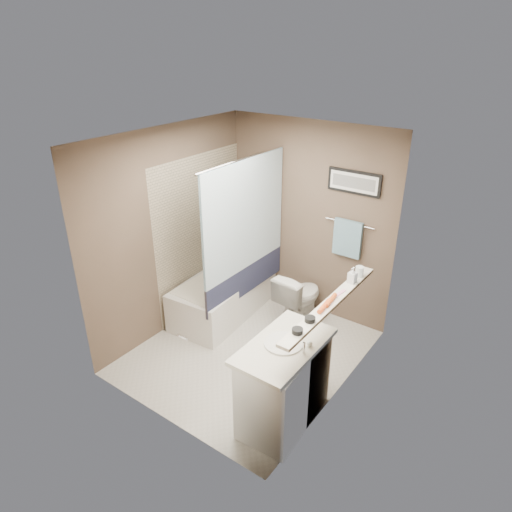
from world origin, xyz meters
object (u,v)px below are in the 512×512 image
Objects in this scene: soap_bottle at (353,275)px; candle_bowl_far at (310,319)px; vanity at (284,384)px; hair_brush_front at (324,306)px; toilet at (299,297)px; hair_brush_back at (331,300)px; bathtub at (225,295)px; candle_bowl_near at (297,331)px; glass_jar at (359,271)px.

candle_bowl_far is at bearing -90.00° from soap_bottle.
hair_brush_front is (0.19, 0.31, 0.74)m from vanity.
hair_brush_front is at bearing 132.23° from toilet.
hair_brush_back reaches higher than toilet.
vanity is 4.09× the size of hair_brush_front.
candle_bowl_far is 0.24m from hair_brush_front.
vanity is 0.88m from hair_brush_back.
toilet is at bearing 128.00° from hair_brush_front.
bathtub is 16.67× the size of candle_bowl_near.
toilet is 1.64m from vanity.
candle_bowl_far reaches higher than toilet.
hair_brush_back is 0.60m from glass_jar.
candle_bowl_far is at bearing -90.00° from glass_jar.
bathtub is 15.00× the size of glass_jar.
candle_bowl_near is 0.20m from candle_bowl_far.
hair_brush_front reaches higher than toilet.
toilet is 1.85m from candle_bowl_far.
glass_jar reaches higher than bathtub.
soap_bottle is at bearing -90.00° from glass_jar.
candle_bowl_far is (0.91, -1.40, 0.79)m from toilet.
hair_brush_front is (0.00, 0.44, 0.00)m from candle_bowl_near.
vanity is at bearing 144.91° from candle_bowl_near.
hair_brush_back is 2.20× the size of glass_jar.
candle_bowl_far is 0.41× the size of hair_brush_back.
soap_bottle is (0.91, -0.60, 0.85)m from toilet.
candle_bowl_near is 0.90× the size of glass_jar.
hair_brush_front is at bearing 90.00° from candle_bowl_near.
vanity is 1.19m from soap_bottle.
glass_jar is (1.79, -0.07, 0.92)m from bathtub.
glass_jar reaches higher than candle_bowl_near.
soap_bottle reaches higher than toilet.
toilet is (0.88, 0.37, 0.09)m from bathtub.
hair_brush_front is at bearing -28.66° from bathtub.
hair_brush_front is 0.56m from soap_bottle.
glass_jar is (0.19, 1.03, 0.77)m from vanity.
bathtub is 2.15m from hair_brush_front.
candle_bowl_far is 0.41× the size of hair_brush_front.
glass_jar reaches higher than vanity.
bathtub is 2.10m from hair_brush_back.
glass_jar is (0.00, 1.16, 0.03)m from candle_bowl_near.
bathtub is at bearing 177.65° from glass_jar.
vanity is 1.30m from glass_jar.
bathtub is 2.34m from candle_bowl_near.
hair_brush_back is at bearing 90.00° from hair_brush_front.
bathtub is 2.03m from soap_bottle.
hair_brush_back is 0.44m from soap_bottle.
bathtub is 6.82× the size of hair_brush_back.
soap_bottle is at bearing 90.00° from hair_brush_back.
soap_bottle reaches higher than glass_jar.
candle_bowl_far is (0.19, 0.07, 0.73)m from vanity.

